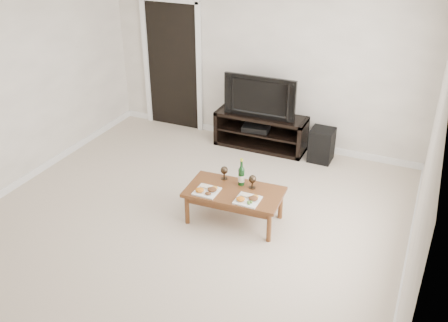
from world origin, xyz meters
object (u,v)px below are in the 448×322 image
(media_console, at_px, (261,131))
(subwoofer, at_px, (322,145))
(coffee_table, at_px, (234,206))
(television, at_px, (262,95))

(media_console, xyz_separation_m, subwoofer, (0.97, -0.05, -0.03))
(media_console, distance_m, subwoofer, 0.97)
(coffee_table, bearing_deg, media_console, 101.42)
(media_console, relative_size, subwoofer, 2.81)
(television, height_order, coffee_table, television)
(subwoofer, bearing_deg, media_console, 178.16)
(coffee_table, bearing_deg, subwoofer, 73.98)
(television, distance_m, coffee_table, 2.16)
(subwoofer, xyz_separation_m, coffee_table, (-0.56, -1.97, -0.04))
(media_console, distance_m, coffee_table, 2.06)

